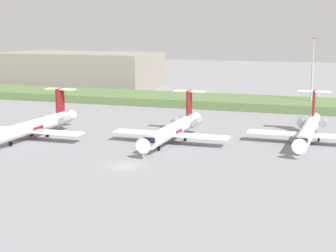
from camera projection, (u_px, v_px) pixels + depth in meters
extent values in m
plane|color=gray|center=(182.00, 133.00, 115.56)|extent=(500.00, 500.00, 0.00)
cube|color=#597542|center=(228.00, 102.00, 155.45)|extent=(320.00, 20.00, 2.26)
cylinder|color=white|center=(32.00, 127.00, 109.15)|extent=(2.70, 24.00, 2.70)
cone|color=white|center=(68.00, 116.00, 122.15)|extent=(2.30, 4.00, 2.29)
cylinder|color=maroon|center=(32.00, 127.00, 109.18)|extent=(2.76, 3.60, 2.76)
cube|color=white|center=(4.00, 129.00, 110.25)|extent=(11.00, 3.20, 0.36)
cube|color=white|center=(56.00, 132.00, 106.41)|extent=(11.00, 3.20, 0.36)
cube|color=maroon|center=(60.00, 100.00, 118.66)|extent=(0.36, 3.20, 5.20)
cube|color=white|center=(60.00, 89.00, 118.51)|extent=(6.80, 1.80, 0.24)
cylinder|color=gray|center=(47.00, 118.00, 118.39)|extent=(1.50, 3.40, 1.50)
cylinder|color=gray|center=(66.00, 119.00, 116.93)|extent=(1.50, 3.40, 1.50)
cylinder|color=gray|center=(10.00, 141.00, 102.50)|extent=(0.20, 0.20, 0.65)
cylinder|color=black|center=(11.00, 144.00, 102.60)|extent=(0.30, 0.90, 0.90)
cylinder|color=black|center=(31.00, 134.00, 112.35)|extent=(0.35, 0.90, 0.90)
cylinder|color=black|center=(48.00, 135.00, 111.12)|extent=(0.35, 0.90, 0.90)
cylinder|color=white|center=(172.00, 130.00, 105.41)|extent=(2.70, 24.00, 2.70)
cone|color=white|center=(146.00, 144.00, 92.88)|extent=(2.70, 3.00, 2.70)
cone|color=white|center=(193.00, 119.00, 118.42)|extent=(2.29, 4.00, 2.29)
cube|color=black|center=(150.00, 139.00, 94.56)|extent=(2.03, 1.80, 0.90)
cylinder|color=maroon|center=(172.00, 131.00, 105.44)|extent=(2.76, 3.60, 2.76)
cube|color=white|center=(142.00, 132.00, 106.51)|extent=(11.00, 3.20, 0.36)
cube|color=white|center=(200.00, 136.00, 102.67)|extent=(11.00, 3.20, 0.36)
cube|color=maroon|center=(189.00, 103.00, 114.93)|extent=(0.36, 3.20, 5.20)
cube|color=white|center=(190.00, 91.00, 114.78)|extent=(6.80, 1.80, 0.24)
cylinder|color=gray|center=(176.00, 121.00, 114.65)|extent=(1.50, 3.40, 1.50)
cylinder|color=gray|center=(197.00, 122.00, 113.19)|extent=(1.50, 3.40, 1.50)
cylinder|color=gray|center=(159.00, 145.00, 98.76)|extent=(0.20, 0.20, 0.65)
cylinder|color=black|center=(159.00, 148.00, 98.86)|extent=(0.30, 0.90, 0.90)
cylinder|color=black|center=(167.00, 137.00, 108.62)|extent=(0.35, 0.90, 0.90)
cylinder|color=black|center=(185.00, 139.00, 107.38)|extent=(0.35, 0.90, 0.90)
cylinder|color=white|center=(308.00, 131.00, 104.98)|extent=(2.70, 24.00, 2.70)
cone|color=white|center=(301.00, 145.00, 92.45)|extent=(2.70, 3.00, 2.70)
cone|color=white|center=(314.00, 119.00, 117.99)|extent=(2.30, 4.00, 2.29)
cube|color=black|center=(302.00, 140.00, 94.13)|extent=(2.02, 1.80, 0.90)
cylinder|color=maroon|center=(308.00, 131.00, 105.01)|extent=(2.76, 3.60, 2.76)
cube|color=white|center=(276.00, 133.00, 106.08)|extent=(11.00, 3.20, 0.36)
cube|color=maroon|center=(314.00, 103.00, 114.50)|extent=(0.36, 3.20, 5.20)
cube|color=white|center=(314.00, 91.00, 114.35)|extent=(6.80, 1.80, 0.24)
cylinder|color=gray|center=(301.00, 121.00, 114.22)|extent=(1.50, 3.40, 1.50)
cylinder|color=gray|center=(323.00, 123.00, 112.76)|extent=(1.50, 3.40, 1.50)
cylinder|color=gray|center=(304.00, 146.00, 98.33)|extent=(0.20, 0.20, 0.65)
cylinder|color=black|center=(304.00, 149.00, 98.43)|extent=(0.30, 0.90, 0.90)
cylinder|color=black|center=(299.00, 138.00, 108.19)|extent=(0.35, 0.90, 0.90)
cylinder|color=black|center=(319.00, 139.00, 106.95)|extent=(0.35, 0.90, 0.90)
cylinder|color=#B2B2B7|center=(312.00, 87.00, 148.11)|extent=(0.50, 0.50, 12.26)
cylinder|color=#B2B2B7|center=(313.00, 52.00, 146.43)|extent=(0.28, 0.28, 6.60)
cube|color=#B2B2B7|center=(313.00, 62.00, 146.95)|extent=(4.40, 0.20, 0.20)
sphere|color=red|center=(314.00, 38.00, 145.80)|extent=(0.50, 0.50, 0.50)
cube|color=gray|center=(80.00, 70.00, 201.74)|extent=(55.87, 29.36, 12.78)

